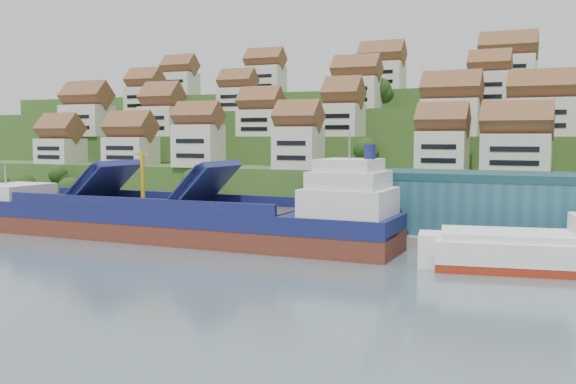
% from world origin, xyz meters
% --- Properties ---
extents(ground, '(300.00, 300.00, 0.00)m').
position_xyz_m(ground, '(0.00, 0.00, 0.00)').
color(ground, slate).
rests_on(ground, ground).
extents(quay, '(180.00, 14.00, 2.20)m').
position_xyz_m(quay, '(20.00, 15.00, 1.10)').
color(quay, gray).
rests_on(quay, ground).
extents(pebble_beach, '(45.00, 20.00, 1.00)m').
position_xyz_m(pebble_beach, '(-58.00, 12.00, 0.50)').
color(pebble_beach, gray).
rests_on(pebble_beach, ground).
extents(hillside, '(260.00, 128.00, 31.00)m').
position_xyz_m(hillside, '(0.00, 103.55, 10.66)').
color(hillside, '#2D4C1E').
rests_on(hillside, ground).
extents(hillside_village, '(156.33, 65.38, 28.49)m').
position_xyz_m(hillside_village, '(2.13, 60.09, 24.12)').
color(hillside_village, silver).
rests_on(hillside_village, ground).
extents(hillside_trees, '(138.68, 62.79, 30.93)m').
position_xyz_m(hillside_trees, '(-11.59, 42.67, 15.76)').
color(hillside_trees, '#254316').
rests_on(hillside_trees, ground).
extents(warehouse, '(60.00, 15.00, 10.00)m').
position_xyz_m(warehouse, '(52.00, 17.00, 7.20)').
color(warehouse, '#265868').
rests_on(warehouse, quay).
extents(flagpole, '(1.28, 0.16, 8.00)m').
position_xyz_m(flagpole, '(18.11, 10.00, 6.88)').
color(flagpole, gray).
rests_on(flagpole, quay).
extents(beach_huts, '(14.40, 3.70, 2.20)m').
position_xyz_m(beach_huts, '(-60.00, 10.75, 2.10)').
color(beach_huts, white).
rests_on(beach_huts, pebble_beach).
extents(cargo_ship, '(83.32, 12.98, 18.55)m').
position_xyz_m(cargo_ship, '(-10.14, 1.43, 3.48)').
color(cargo_ship, maroon).
rests_on(cargo_ship, ground).
extents(second_ship, '(30.04, 15.33, 8.31)m').
position_xyz_m(second_ship, '(50.45, 0.39, 2.51)').
color(second_ship, maroon).
rests_on(second_ship, ground).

